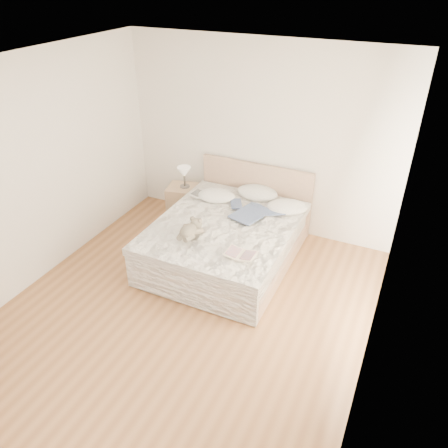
% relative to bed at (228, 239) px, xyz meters
% --- Properties ---
extents(floor, '(4.00, 4.50, 0.00)m').
position_rel_bed_xyz_m(floor, '(0.00, -1.19, -0.31)').
color(floor, brown).
rests_on(floor, ground).
extents(ceiling, '(4.00, 4.50, 0.00)m').
position_rel_bed_xyz_m(ceiling, '(0.00, -1.19, 2.39)').
color(ceiling, white).
rests_on(ceiling, ground).
extents(wall_back, '(4.00, 0.02, 2.70)m').
position_rel_bed_xyz_m(wall_back, '(0.00, 1.06, 1.04)').
color(wall_back, white).
rests_on(wall_back, ground).
extents(wall_left, '(0.02, 4.50, 2.70)m').
position_rel_bed_xyz_m(wall_left, '(-2.00, -1.19, 1.04)').
color(wall_left, white).
rests_on(wall_left, ground).
extents(wall_right, '(0.02, 4.50, 2.70)m').
position_rel_bed_xyz_m(wall_right, '(2.00, -1.19, 1.04)').
color(wall_right, white).
rests_on(wall_right, ground).
extents(window, '(0.02, 1.30, 1.10)m').
position_rel_bed_xyz_m(window, '(1.99, -0.89, 1.14)').
color(window, white).
rests_on(window, wall_right).
extents(bed, '(1.72, 2.14, 1.00)m').
position_rel_bed_xyz_m(bed, '(0.00, 0.00, 0.00)').
color(bed, tan).
rests_on(bed, floor).
extents(nightstand, '(0.53, 0.49, 0.56)m').
position_rel_bed_xyz_m(nightstand, '(-1.06, 0.66, -0.03)').
color(nightstand, tan).
rests_on(nightstand, floor).
extents(table_lamp, '(0.21, 0.21, 0.32)m').
position_rel_bed_xyz_m(table_lamp, '(-1.03, 0.68, 0.48)').
color(table_lamp, '#504A45').
rests_on(table_lamp, nightstand).
extents(pillow_left, '(0.60, 0.48, 0.16)m').
position_rel_bed_xyz_m(pillow_left, '(-0.40, 0.49, 0.33)').
color(pillow_left, white).
rests_on(pillow_left, bed).
extents(pillow_middle, '(0.60, 0.42, 0.18)m').
position_rel_bed_xyz_m(pillow_middle, '(0.09, 0.81, 0.33)').
color(pillow_middle, white).
rests_on(pillow_middle, bed).
extents(pillow_right, '(0.65, 0.55, 0.16)m').
position_rel_bed_xyz_m(pillow_right, '(0.61, 0.60, 0.33)').
color(pillow_right, white).
rests_on(pillow_right, bed).
extents(blouse, '(0.70, 0.72, 0.02)m').
position_rel_bed_xyz_m(blouse, '(0.22, 0.23, 0.32)').
color(blouse, navy).
rests_on(blouse, bed).
extents(photo_book, '(0.36, 0.27, 0.02)m').
position_rel_bed_xyz_m(photo_book, '(-0.59, 0.44, 0.32)').
color(photo_book, white).
rests_on(photo_book, bed).
extents(childrens_book, '(0.36, 0.24, 0.02)m').
position_rel_bed_xyz_m(childrens_book, '(0.47, -0.68, 0.32)').
color(childrens_book, white).
rests_on(childrens_book, bed).
extents(teddy_bear, '(0.25, 0.35, 0.18)m').
position_rel_bed_xyz_m(teddy_bear, '(-0.24, -0.62, 0.34)').
color(teddy_bear, '#695F50').
rests_on(teddy_bear, bed).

